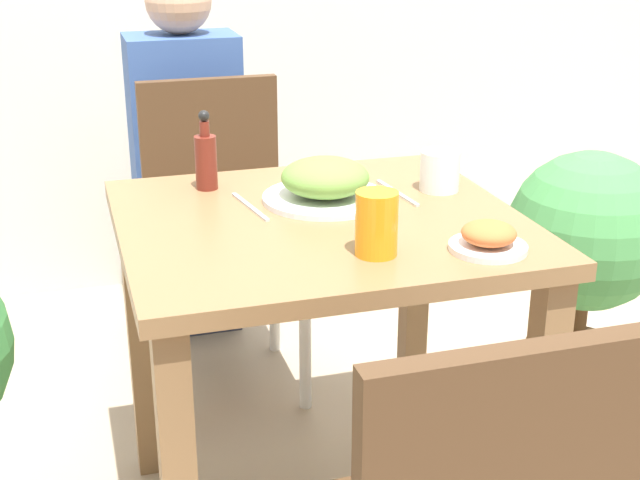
{
  "coord_description": "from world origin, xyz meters",
  "views": [
    {
      "loc": [
        -0.49,
        -1.63,
        1.36
      ],
      "look_at": [
        0.0,
        0.0,
        0.7
      ],
      "focal_mm": 50.0,
      "sensor_mm": 36.0,
      "label": 1
    }
  ],
  "objects_px": {
    "chair_far": "(220,220)",
    "food_plate": "(325,182)",
    "side_plate": "(489,238)",
    "potted_plant_right": "(584,270)",
    "drink_cup": "(440,171)",
    "juice_glass": "(377,224)",
    "person_figure": "(187,159)",
    "sauce_bottle": "(206,159)"
  },
  "relations": [
    {
      "from": "chair_far",
      "to": "juice_glass",
      "type": "bearing_deg",
      "value": -83.21
    },
    {
      "from": "person_figure",
      "to": "food_plate",
      "type": "bearing_deg",
      "value": -81.6
    },
    {
      "from": "chair_far",
      "to": "potted_plant_right",
      "type": "xyz_separation_m",
      "value": [
        0.8,
        -0.62,
        0.0
      ]
    },
    {
      "from": "drink_cup",
      "to": "potted_plant_right",
      "type": "distance_m",
      "value": 0.52
    },
    {
      "from": "drink_cup",
      "to": "sauce_bottle",
      "type": "distance_m",
      "value": 0.52
    },
    {
      "from": "potted_plant_right",
      "to": "person_figure",
      "type": "distance_m",
      "value": 1.29
    },
    {
      "from": "potted_plant_right",
      "to": "sauce_bottle",
      "type": "bearing_deg",
      "value": 172.29
    },
    {
      "from": "person_figure",
      "to": "side_plate",
      "type": "bearing_deg",
      "value": -75.63
    },
    {
      "from": "chair_far",
      "to": "potted_plant_right",
      "type": "bearing_deg",
      "value": -37.86
    },
    {
      "from": "side_plate",
      "to": "potted_plant_right",
      "type": "height_order",
      "value": "side_plate"
    },
    {
      "from": "drink_cup",
      "to": "juice_glass",
      "type": "relative_size",
      "value": 0.74
    },
    {
      "from": "chair_far",
      "to": "food_plate",
      "type": "relative_size",
      "value": 3.28
    },
    {
      "from": "side_plate",
      "to": "drink_cup",
      "type": "xyz_separation_m",
      "value": [
        0.06,
        0.36,
        0.02
      ]
    },
    {
      "from": "drink_cup",
      "to": "potted_plant_right",
      "type": "height_order",
      "value": "drink_cup"
    },
    {
      "from": "juice_glass",
      "to": "person_figure",
      "type": "bearing_deg",
      "value": 96.36
    },
    {
      "from": "side_plate",
      "to": "sauce_bottle",
      "type": "bearing_deg",
      "value": 129.8
    },
    {
      "from": "side_plate",
      "to": "sauce_bottle",
      "type": "relative_size",
      "value": 0.82
    },
    {
      "from": "food_plate",
      "to": "side_plate",
      "type": "height_order",
      "value": "food_plate"
    },
    {
      "from": "chair_far",
      "to": "drink_cup",
      "type": "xyz_separation_m",
      "value": [
        0.38,
        -0.65,
        0.3
      ]
    },
    {
      "from": "potted_plant_right",
      "to": "person_figure",
      "type": "bearing_deg",
      "value": 130.16
    },
    {
      "from": "drink_cup",
      "to": "person_figure",
      "type": "xyz_separation_m",
      "value": [
        -0.41,
        1.02,
        -0.22
      ]
    },
    {
      "from": "side_plate",
      "to": "food_plate",
      "type": "bearing_deg",
      "value": 119.38
    },
    {
      "from": "side_plate",
      "to": "potted_plant_right",
      "type": "relative_size",
      "value": 0.18
    },
    {
      "from": "drink_cup",
      "to": "person_figure",
      "type": "height_order",
      "value": "person_figure"
    },
    {
      "from": "drink_cup",
      "to": "side_plate",
      "type": "bearing_deg",
      "value": -99.53
    },
    {
      "from": "food_plate",
      "to": "side_plate",
      "type": "relative_size",
      "value": 1.86
    },
    {
      "from": "potted_plant_right",
      "to": "person_figure",
      "type": "height_order",
      "value": "person_figure"
    },
    {
      "from": "food_plate",
      "to": "drink_cup",
      "type": "bearing_deg",
      "value": -0.33
    },
    {
      "from": "side_plate",
      "to": "person_figure",
      "type": "distance_m",
      "value": 1.44
    },
    {
      "from": "juice_glass",
      "to": "potted_plant_right",
      "type": "bearing_deg",
      "value": 27.36
    },
    {
      "from": "drink_cup",
      "to": "person_figure",
      "type": "distance_m",
      "value": 1.12
    },
    {
      "from": "side_plate",
      "to": "juice_glass",
      "type": "bearing_deg",
      "value": 168.84
    },
    {
      "from": "chair_far",
      "to": "person_figure",
      "type": "height_order",
      "value": "person_figure"
    },
    {
      "from": "food_plate",
      "to": "juice_glass",
      "type": "height_order",
      "value": "juice_glass"
    },
    {
      "from": "chair_far",
      "to": "sauce_bottle",
      "type": "height_order",
      "value": "sauce_bottle"
    },
    {
      "from": "juice_glass",
      "to": "sauce_bottle",
      "type": "relative_size",
      "value": 0.67
    },
    {
      "from": "side_plate",
      "to": "person_figure",
      "type": "bearing_deg",
      "value": 104.37
    },
    {
      "from": "chair_far",
      "to": "food_plate",
      "type": "distance_m",
      "value": 0.73
    },
    {
      "from": "potted_plant_right",
      "to": "person_figure",
      "type": "xyz_separation_m",
      "value": [
        -0.83,
        0.98,
        0.09
      ]
    },
    {
      "from": "person_figure",
      "to": "drink_cup",
      "type": "bearing_deg",
      "value": -67.94
    },
    {
      "from": "drink_cup",
      "to": "person_figure",
      "type": "relative_size",
      "value": 0.08
    },
    {
      "from": "chair_far",
      "to": "person_figure",
      "type": "xyz_separation_m",
      "value": [
        -0.03,
        0.36,
        0.09
      ]
    }
  ]
}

